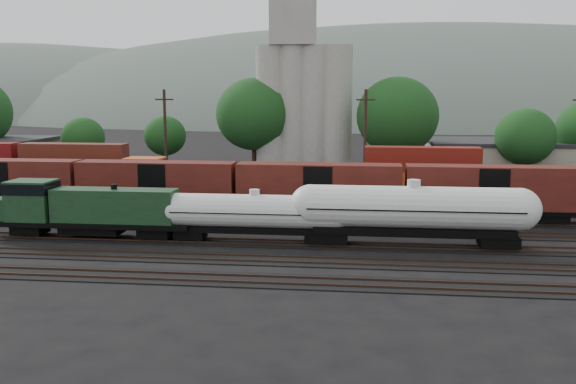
# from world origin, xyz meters

# --- Properties ---
(ground) EXTENTS (600.00, 600.00, 0.00)m
(ground) POSITION_xyz_m (0.00, 0.00, 0.00)
(ground) COLOR black
(tracks) EXTENTS (180.00, 33.20, 0.20)m
(tracks) POSITION_xyz_m (0.00, 0.00, 0.05)
(tracks) COLOR black
(tracks) RESTS_ON ground
(green_locomotive) EXTENTS (16.51, 2.91, 4.37)m
(green_locomotive) POSITION_xyz_m (-10.66, -5.00, 2.50)
(green_locomotive) COLOR black
(green_locomotive) RESTS_ON ground
(tank_car_a) EXTENTS (15.16, 2.71, 3.97)m
(tank_car_a) POSITION_xyz_m (3.52, -5.00, 2.38)
(tank_car_a) COLOR white
(tank_car_a) RESTS_ON ground
(tank_car_b) EXTENTS (18.70, 3.35, 4.90)m
(tank_car_b) POSITION_xyz_m (15.65, -5.00, 2.90)
(tank_car_b) COLOR white
(tank_car_b) RESTS_ON ground
(orange_locomotive) EXTENTS (18.92, 3.15, 4.73)m
(orange_locomotive) POSITION_xyz_m (-5.75, 10.00, 2.69)
(orange_locomotive) COLOR black
(orange_locomotive) RESTS_ON ground
(boxcar_string) EXTENTS (122.80, 2.90, 4.20)m
(boxcar_string) POSITION_xyz_m (-15.29, 5.00, 3.12)
(boxcar_string) COLOR black
(boxcar_string) RESTS_ON ground
(container_wall) EXTENTS (180.79, 2.60, 5.80)m
(container_wall) POSITION_xyz_m (7.85, 15.00, 2.44)
(container_wall) COLOR black
(container_wall) RESTS_ON ground
(grain_silo) EXTENTS (13.40, 5.00, 29.00)m
(grain_silo) POSITION_xyz_m (3.28, 36.00, 11.26)
(grain_silo) COLOR #A6A498
(grain_silo) RESTS_ON ground
(industrial_sheds) EXTENTS (119.38, 17.26, 5.10)m
(industrial_sheds) POSITION_xyz_m (6.63, 35.25, 2.56)
(industrial_sheds) COLOR #9E937F
(industrial_sheds) RESTS_ON ground
(tree_band) EXTENTS (162.99, 22.20, 14.38)m
(tree_band) POSITION_xyz_m (0.06, 34.31, 7.98)
(tree_band) COLOR black
(tree_band) RESTS_ON ground
(utility_poles) EXTENTS (122.20, 0.36, 12.00)m
(utility_poles) POSITION_xyz_m (0.00, 22.00, 6.21)
(utility_poles) COLOR black
(utility_poles) RESTS_ON ground
(distant_hills) EXTENTS (860.00, 286.00, 130.00)m
(distant_hills) POSITION_xyz_m (23.92, 260.00, -20.56)
(distant_hills) COLOR #59665B
(distant_hills) RESTS_ON ground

